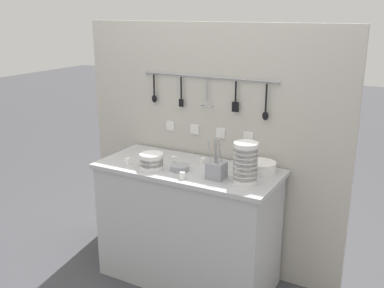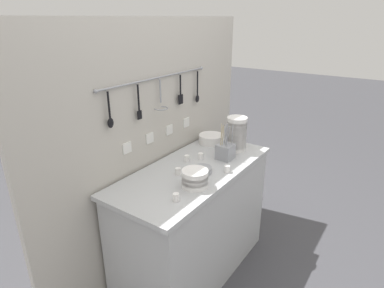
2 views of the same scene
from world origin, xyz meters
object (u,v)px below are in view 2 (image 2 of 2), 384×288
(bowl_stack_nested_right, at_px, (195,178))
(steel_mixing_bowl, at_px, (202,170))
(cup_edge_near, at_px, (227,169))
(cutlery_caddy, at_px, (225,151))
(cup_front_left, at_px, (178,171))
(cup_beside_plates, at_px, (201,156))
(cup_edge_far, at_px, (187,158))
(plate_stack, at_px, (211,139))
(cup_centre, at_px, (176,197))
(bowl_stack_tall_left, at_px, (236,134))

(bowl_stack_nested_right, bearing_deg, steel_mixing_bowl, 20.16)
(cup_edge_near, bearing_deg, cutlery_caddy, 32.69)
(steel_mixing_bowl, relative_size, cup_front_left, 2.79)
(bowl_stack_nested_right, distance_m, cup_beside_plates, 0.41)
(steel_mixing_bowl, bearing_deg, cup_front_left, 136.62)
(cup_edge_near, bearing_deg, steel_mixing_bowl, 126.13)
(steel_mixing_bowl, xyz_separation_m, cup_edge_near, (0.10, -0.13, 0.00))
(cup_edge_far, distance_m, cup_edge_near, 0.32)
(plate_stack, bearing_deg, bowl_stack_nested_right, -155.90)
(cup_edge_far, height_order, cup_front_left, same)
(cutlery_caddy, relative_size, cup_centre, 5.85)
(cup_beside_plates, distance_m, cup_front_left, 0.29)
(bowl_stack_nested_right, relative_size, cup_front_left, 3.50)
(bowl_stack_nested_right, height_order, cup_edge_far, bowl_stack_nested_right)
(bowl_stack_nested_right, xyz_separation_m, cup_edge_near, (0.28, -0.07, -0.03))
(plate_stack, bearing_deg, steel_mixing_bowl, -154.48)
(cup_beside_plates, bearing_deg, bowl_stack_nested_right, -151.49)
(cup_edge_far, bearing_deg, cutlery_caddy, -45.06)
(bowl_stack_tall_left, xyz_separation_m, cup_edge_near, (-0.38, -0.13, -0.11))
(bowl_stack_nested_right, bearing_deg, plate_stack, 24.10)
(bowl_stack_nested_right, height_order, plate_stack, bowl_stack_nested_right)
(bowl_stack_nested_right, xyz_separation_m, bowl_stack_tall_left, (0.66, 0.07, 0.08))
(cup_centre, height_order, cup_front_left, same)
(cup_edge_near, bearing_deg, cup_beside_plates, 73.72)
(cup_centre, xyz_separation_m, cup_beside_plates, (0.56, 0.20, 0.00))
(cup_centre, bearing_deg, cutlery_caddy, 5.16)
(steel_mixing_bowl, height_order, cup_edge_near, cup_edge_near)
(cutlery_caddy, bearing_deg, cup_beside_plates, 127.47)
(cup_centre, relative_size, cup_edge_near, 1.00)
(bowl_stack_tall_left, xyz_separation_m, steel_mixing_bowl, (-0.48, 0.00, -0.11))
(steel_mixing_bowl, height_order, cup_beside_plates, cup_beside_plates)
(plate_stack, relative_size, steel_mixing_bowl, 1.56)
(cup_edge_far, relative_size, cup_front_left, 1.00)
(plate_stack, distance_m, steel_mixing_bowl, 0.55)
(cup_centre, distance_m, cup_edge_near, 0.48)
(cup_centre, xyz_separation_m, cup_edge_near, (0.48, -0.06, 0.00))
(plate_stack, bearing_deg, cup_beside_plates, -161.21)
(plate_stack, distance_m, cup_edge_far, 0.41)
(bowl_stack_tall_left, height_order, cup_edge_near, bowl_stack_tall_left)
(steel_mixing_bowl, xyz_separation_m, cup_front_left, (-0.12, 0.11, 0.00))
(bowl_stack_tall_left, height_order, cup_edge_far, bowl_stack_tall_left)
(bowl_stack_nested_right, height_order, cup_edge_near, bowl_stack_nested_right)
(bowl_stack_nested_right, relative_size, cup_edge_far, 3.50)
(cup_edge_near, bearing_deg, plate_stack, 42.98)
(bowl_stack_nested_right, xyz_separation_m, cup_centre, (-0.20, -0.01, -0.03))
(bowl_stack_nested_right, distance_m, cup_edge_near, 0.29)
(cup_front_left, bearing_deg, bowl_stack_nested_right, -110.53)
(cutlery_caddy, xyz_separation_m, cup_beside_plates, (-0.11, 0.14, -0.04))
(bowl_stack_tall_left, height_order, steel_mixing_bowl, bowl_stack_tall_left)
(bowl_stack_tall_left, distance_m, cutlery_caddy, 0.21)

